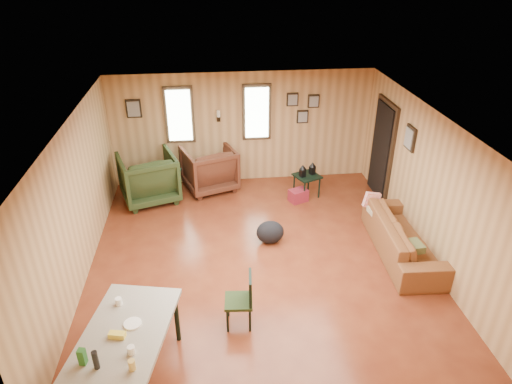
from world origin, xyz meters
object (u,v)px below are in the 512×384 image
at_px(end_table, 167,181).
at_px(side_table, 307,174).
at_px(dining_table, 125,336).
at_px(recliner_brown, 209,166).
at_px(sofa, 406,232).
at_px(recliner_green, 148,175).

bearing_deg(end_table, side_table, -5.42).
distance_m(end_table, dining_table, 4.57).
relative_size(recliner_brown, dining_table, 0.61).
height_order(sofa, dining_table, dining_table).
xyz_separation_m(end_table, dining_table, (-0.17, -4.56, 0.33)).
height_order(recliner_green, side_table, recliner_green).
height_order(recliner_brown, side_table, recliner_brown).
bearing_deg(recliner_green, recliner_brown, 178.36).
bearing_deg(side_table, recliner_green, 176.15).
distance_m(recliner_brown, dining_table, 4.97).
xyz_separation_m(recliner_brown, side_table, (1.99, -0.58, -0.01)).
xyz_separation_m(end_table, side_table, (2.85, -0.27, 0.12)).
height_order(end_table, dining_table, dining_table).
height_order(recliner_brown, dining_table, recliner_brown).
height_order(sofa, end_table, sofa).
bearing_deg(recliner_green, end_table, 170.45).
bearing_deg(recliner_green, dining_table, 74.44).
distance_m(sofa, side_table, 2.48).
xyz_separation_m(sofa, end_table, (-4.06, 2.43, -0.04)).
xyz_separation_m(side_table, dining_table, (-3.02, -4.29, 0.21)).
bearing_deg(sofa, side_table, 32.30).
bearing_deg(dining_table, recliner_green, 104.66).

